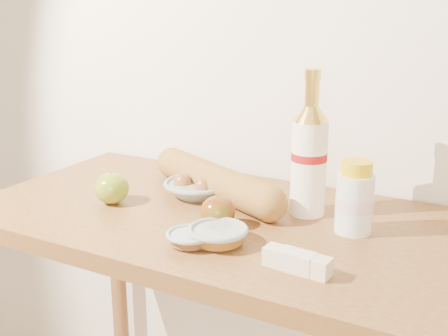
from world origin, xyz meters
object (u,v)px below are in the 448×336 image
at_px(baguette, 215,181).
at_px(egg_bowl, 197,186).
at_px(cream_bottle, 355,199).
at_px(table, 230,265).
at_px(bourbon_bottle, 309,157).

bearing_deg(baguette, egg_bowl, -135.82).
distance_m(cream_bottle, baguette, 0.37).
xyz_separation_m(table, baguette, (-0.09, 0.10, 0.16)).
distance_m(egg_bowl, baguette, 0.05).
bearing_deg(egg_bowl, baguette, 19.43).
distance_m(cream_bottle, egg_bowl, 0.41).
xyz_separation_m(cream_bottle, baguette, (-0.36, 0.05, -0.03)).
distance_m(table, cream_bottle, 0.33).
xyz_separation_m(table, cream_bottle, (0.27, 0.04, 0.19)).
distance_m(table, baguette, 0.21).
bearing_deg(baguette, table, -21.13).
bearing_deg(bourbon_bottle, table, -131.51).
bearing_deg(egg_bowl, table, -30.94).
bearing_deg(table, bourbon_bottle, 33.47).
bearing_deg(cream_bottle, egg_bowl, -177.22).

